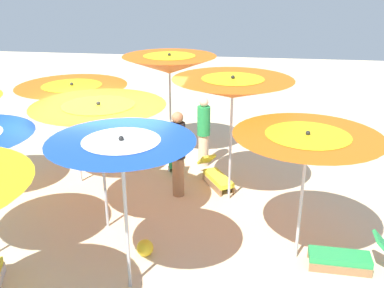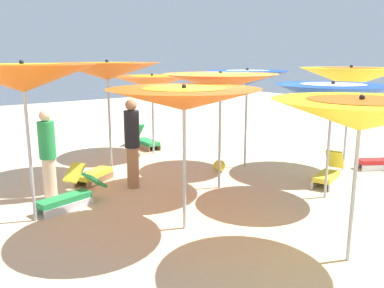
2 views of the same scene
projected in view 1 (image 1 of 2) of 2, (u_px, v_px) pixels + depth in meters
ground at (112, 222)px, 8.12m from camera, size 34.76×34.76×0.04m
beach_umbrella_3 at (73, 93)px, 8.95m from camera, size 2.24×2.24×2.21m
beach_umbrella_4 at (99, 114)px, 7.18m from camera, size 2.21×2.21×2.34m
beach_umbrella_5 at (122, 152)px, 5.65m from camera, size 1.93×1.93×2.34m
beach_umbrella_6 at (169, 64)px, 10.25m from camera, size 2.21×2.21×2.55m
beach_umbrella_7 at (232, 88)px, 8.09m from camera, size 2.25×2.25×2.54m
beach_umbrella_8 at (307, 145)px, 6.38m from camera, size 2.18×2.18×2.16m
lounger_0 at (175, 158)px, 10.39m from camera, size 1.33×0.57×0.54m
lounger_2 at (348, 256)px, 6.74m from camera, size 0.43×1.31×0.64m
lounger_4 at (216, 176)px, 9.45m from camera, size 1.25×0.92×0.54m
beachgoer_0 at (204, 131)px, 10.15m from camera, size 0.30×0.30×1.67m
beachgoer_1 at (178, 153)px, 8.74m from camera, size 0.30×0.30×1.79m
beach_ball at (145, 248)px, 7.08m from camera, size 0.28×0.28×0.28m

